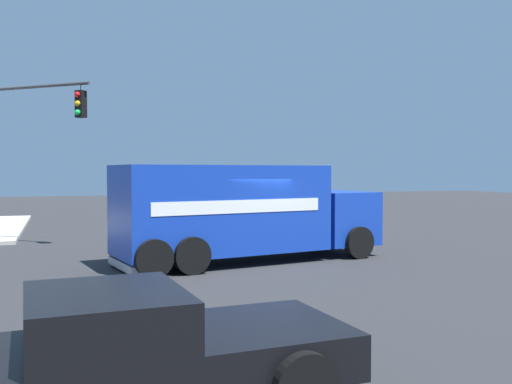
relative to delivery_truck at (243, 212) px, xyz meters
name	(u,v)px	position (x,y,z in m)	size (l,w,h in m)	color
ground_plane	(241,262)	(-0.12, 0.11, -1.51)	(100.00, 100.00, 0.00)	#2B2B2D
delivery_truck	(243,212)	(0.00, 0.00, 0.00)	(4.00, 8.49, 2.89)	#1438AD
traffic_light_primary	(18,135)	(6.65, 6.60, 2.57)	(3.31, 3.73, 5.92)	#38383D
pickup_black	(124,347)	(-9.62, 4.57, -0.78)	(2.47, 5.30, 1.38)	black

